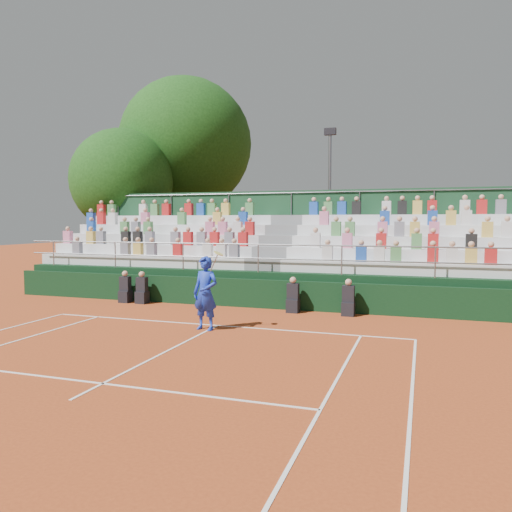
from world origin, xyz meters
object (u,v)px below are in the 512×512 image
(tennis_player, at_px, (206,293))
(tree_west, at_px, (122,180))
(floodlight_mast, at_px, (330,191))
(tree_east, at_px, (186,145))

(tennis_player, bearing_deg, tree_west, 131.99)
(tree_west, height_order, floodlight_mast, tree_west)
(tree_east, bearing_deg, floodlight_mast, -12.94)
(floodlight_mast, bearing_deg, tennis_player, -94.58)
(tree_east, bearing_deg, tree_west, -112.38)
(tree_east, relative_size, floodlight_mast, 1.51)
(tennis_player, xyz_separation_m, floodlight_mast, (1.06, 13.23, 3.54))
(tennis_player, relative_size, tree_east, 0.19)
(tennis_player, relative_size, tree_west, 0.27)
(tree_west, relative_size, tree_east, 0.69)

